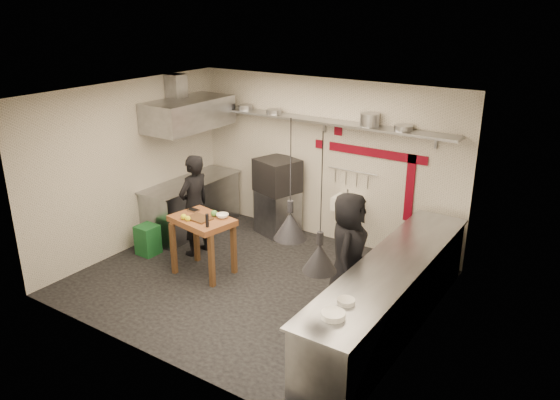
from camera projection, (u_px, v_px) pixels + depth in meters
The scene contains 47 objects.
floor at pixel (253, 283), 8.17m from camera, with size 5.00×5.00×0.00m, color black.
ceiling at pixel (250, 95), 7.20m from camera, with size 5.00×5.00×0.00m, color silver.
wall_back at pixel (325, 161), 9.33m from camera, with size 5.00×0.04×2.80m, color beige.
wall_front at pixel (140, 248), 6.04m from camera, with size 5.00×0.04×2.80m, color beige.
wall_left at pixel (130, 167), 8.98m from camera, with size 0.04×4.20×2.80m, color beige.
wall_right at pixel (424, 235), 6.39m from camera, with size 0.04×4.20×2.80m, color beige.
red_band_horiz at pixel (376, 153), 8.72m from camera, with size 1.70×0.02×0.14m, color #630514.
red_band_vert at pixel (410, 188), 8.58m from camera, with size 0.14×0.02×1.10m, color #630514.
red_tile_a at pixel (338, 131), 8.99m from camera, with size 0.14×0.02×0.14m, color #630514.
red_tile_b at pixel (319, 144), 9.27m from camera, with size 0.14×0.02×0.14m, color #630514.
back_shelf at pixel (320, 121), 8.94m from camera, with size 4.60×0.34×0.04m, color gray.
shelf_bracket_left at pixel (235, 113), 10.07m from camera, with size 0.04×0.06×0.24m, color gray.
shelf_bracket_mid at pixel (325, 125), 9.09m from camera, with size 0.04×0.06×0.24m, color gray.
shelf_bracket_right at pixel (437, 141), 8.10m from camera, with size 0.04×0.06×0.24m, color gray.
pan_far_left at pixel (245, 107), 9.71m from camera, with size 0.25×0.25×0.09m, color gray.
pan_mid_left at pixel (274, 112), 9.40m from camera, with size 0.27×0.27×0.07m, color gray.
stock_pot at pixel (370, 120), 8.44m from camera, with size 0.30×0.30×0.20m, color gray.
pan_right at pixel (403, 128), 8.18m from camera, with size 0.28×0.28×0.08m, color gray.
oven_stand at pixel (278, 212), 9.79m from camera, with size 0.65×0.59×0.80m, color gray.
combi_oven at pixel (277, 175), 9.56m from camera, with size 0.67×0.63×0.58m, color black.
oven_door at pixel (268, 178), 9.40m from camera, with size 0.47×0.03×0.46m, color #630514.
oven_glass at pixel (266, 180), 9.32m from camera, with size 0.33×0.01×0.34m, color black.
hand_sink at pixel (347, 204), 9.11m from camera, with size 0.46×0.34×0.22m, color white.
sink_tap at pixel (347, 194), 9.05m from camera, with size 0.03×0.03×0.14m, color gray.
sink_drain at pixel (345, 229), 9.24m from camera, with size 0.06×0.06×0.66m, color gray.
utensil_rail at pixel (352, 171), 9.04m from camera, with size 0.02×0.02×0.90m, color gray.
counter_right at pixel (390, 297), 6.90m from camera, with size 0.70×3.80×0.90m, color gray.
counter_right_top at pixel (393, 264), 6.74m from camera, with size 0.76×3.90×0.03m, color gray.
plate_stack at pixel (333, 315), 5.57m from camera, with size 0.25×0.25×0.07m, color white.
small_bowl_right at pixel (346, 301), 5.84m from camera, with size 0.19×0.19×0.05m, color white.
counter_left at pixel (192, 206), 9.95m from camera, with size 0.70×1.90×0.90m, color gray.
counter_left_top at pixel (191, 182), 9.79m from camera, with size 0.76×2.00×0.03m, color gray.
extractor_hood at pixel (189, 114), 9.33m from camera, with size 0.78×1.60×0.50m, color gray.
hood_duct at pixel (176, 89), 9.33m from camera, with size 0.28×0.28×0.50m, color gray.
green_bin at pixel (148, 240), 9.03m from camera, with size 0.32×0.32×0.50m, color #165525.
prep_table at pixel (203, 246), 8.32m from camera, with size 0.92×0.64×0.92m, color brown, non-canonical shape.
cutting_board at pixel (199, 218), 8.11m from camera, with size 0.36×0.26×0.03m, color #55361E.
pepper_mill at pixel (207, 220), 7.80m from camera, with size 0.05×0.05×0.20m, color black.
lemon_a at pixel (184, 217), 8.09m from camera, with size 0.09×0.09×0.09m, color yellow.
lemon_b at pixel (188, 219), 8.03m from camera, with size 0.08×0.08×0.08m, color yellow.
veg_ball at pixel (214, 213), 8.20m from camera, with size 0.10×0.10×0.10m, color #49893A.
steel_tray at pixel (193, 210), 8.40m from camera, with size 0.17×0.12×0.03m, color gray.
bowl at pixel (222, 216), 8.15m from camera, with size 0.19×0.19×0.06m, color white.
heat_lamp_near at pixel (291, 180), 6.08m from camera, with size 0.39×0.39×1.41m, color black, non-canonical shape.
heat_lamp_far at pixel (321, 204), 5.51m from camera, with size 0.37×0.37×1.50m, color black, non-canonical shape.
chef_left at pixel (194, 205), 8.86m from camera, with size 0.62×0.41×1.69m, color black.
chef_right at pixel (348, 251), 7.31m from camera, with size 0.80×0.52×1.64m, color black.
Camera 1 is at (4.33, -5.81, 4.00)m, focal length 35.00 mm.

